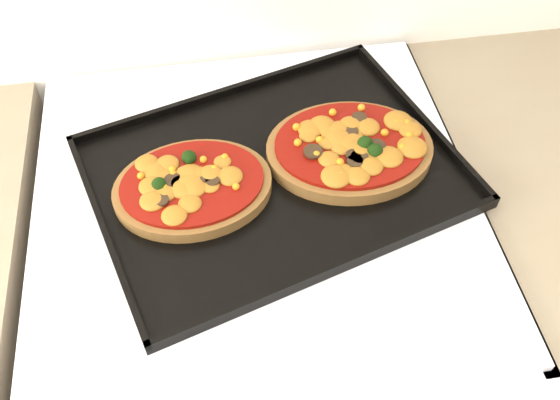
{
  "coord_description": "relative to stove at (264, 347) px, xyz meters",
  "views": [
    {
      "loc": [
        -0.03,
        1.17,
        1.56
      ],
      "look_at": [
        0.05,
        1.68,
        0.92
      ],
      "focal_mm": 40.0,
      "sensor_mm": 36.0,
      "label": 1
    }
  ],
  "objects": [
    {
      "name": "stove",
      "position": [
        0.0,
        0.0,
        0.0
      ],
      "size": [
        0.6,
        0.6,
        0.91
      ],
      "primitive_type": "cube",
      "color": "white",
      "rests_on": "floor"
    },
    {
      "name": "pizza_right",
      "position": [
        0.14,
        0.04,
        0.48
      ],
      "size": [
        0.24,
        0.19,
        0.03
      ],
      "primitive_type": null,
      "rotation": [
        0.0,
        0.0,
        -0.07
      ],
      "color": "brown",
      "rests_on": "baking_tray"
    },
    {
      "name": "pizza_left",
      "position": [
        -0.08,
        0.01,
        0.48
      ],
      "size": [
        0.22,
        0.18,
        0.03
      ],
      "primitive_type": null,
      "rotation": [
        0.0,
        0.0,
        0.07
      ],
      "color": "brown",
      "rests_on": "baking_tray"
    },
    {
      "name": "baking_tray",
      "position": [
        0.03,
        0.03,
        0.47
      ],
      "size": [
        0.56,
        0.48,
        0.02
      ],
      "primitive_type": "cube",
      "rotation": [
        0.0,
        0.0,
        0.29
      ],
      "color": "black",
      "rests_on": "stove"
    }
  ]
}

